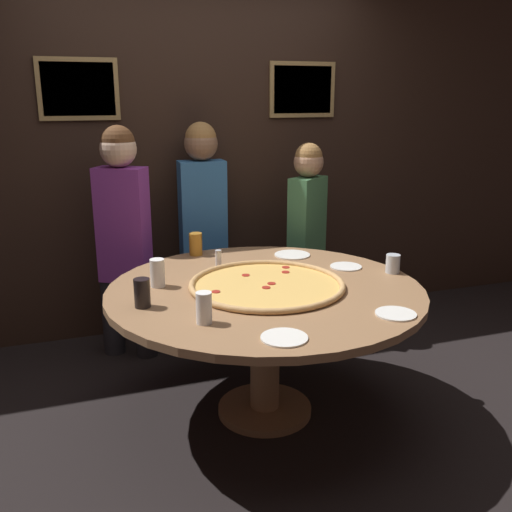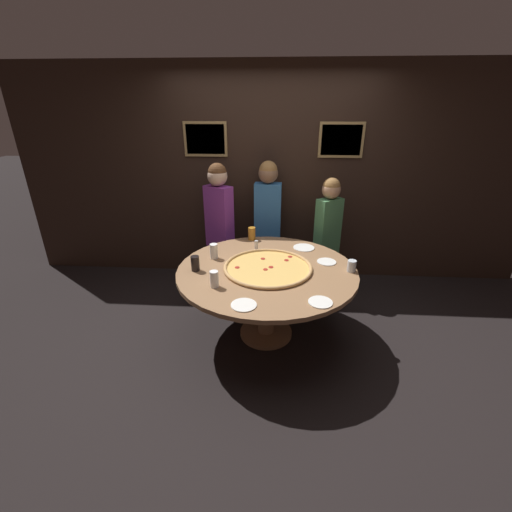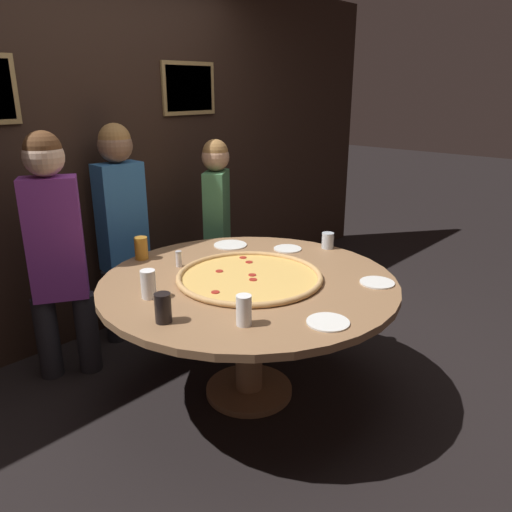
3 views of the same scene
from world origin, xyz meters
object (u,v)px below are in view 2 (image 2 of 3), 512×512
drink_cup_near_right (252,234)px  condiment_shaker (256,245)px  diner_side_left (328,230)px  giant_pizza (268,267)px  white_plate_beside_cup (244,305)px  white_plate_far_back (320,302)px  drink_cup_centre_back (352,266)px  white_plate_near_front (327,262)px  drink_cup_beside_pizza (214,251)px  diner_centre_back (219,220)px  drink_cup_far_left (195,263)px  dining_table (267,280)px  white_plate_left_side (304,248)px  diner_far_left (268,216)px  drink_cup_by_shaker (214,279)px

drink_cup_near_right → condiment_shaker: (0.07, -0.28, -0.02)m
diner_side_left → giant_pizza: bearing=20.9°
drink_cup_near_right → white_plate_beside_cup: bearing=-88.1°
white_plate_far_back → diner_side_left: bearing=81.1°
white_plate_far_back → condiment_shaker: bearing=119.0°
giant_pizza → white_plate_far_back: size_ratio=4.36×
drink_cup_centre_back → white_plate_near_front: drink_cup_centre_back is taller
drink_cup_near_right → white_plate_near_front: (0.77, -0.55, -0.07)m
white_plate_far_back → condiment_shaker: (-0.56, 1.01, 0.05)m
giant_pizza → white_plate_near_front: (0.56, 0.18, -0.01)m
drink_cup_beside_pizza → white_plate_beside_cup: drink_cup_beside_pizza is taller
white_plate_beside_cup → white_plate_near_front: bearing=48.7°
giant_pizza → diner_centre_back: size_ratio=0.54×
drink_cup_near_right → drink_cup_far_left: drink_cup_near_right is taller
dining_table → diner_centre_back: diner_centre_back is taller
white_plate_left_side → diner_far_left: size_ratio=0.15×
drink_cup_by_shaker → white_plate_far_back: drink_cup_by_shaker is taller
drink_cup_beside_pizza → white_plate_far_back: (0.96, -0.76, -0.07)m
white_plate_left_side → white_plate_near_front: bearing=-59.8°
white_plate_far_back → diner_side_left: size_ratio=0.14×
drink_cup_centre_back → diner_far_left: size_ratio=0.07×
drink_cup_centre_back → white_plate_near_front: 0.28m
white_plate_left_side → diner_far_left: 0.79m
white_plate_near_front → drink_cup_near_right: bearing=144.3°
dining_table → white_plate_left_side: size_ratio=7.44×
dining_table → drink_cup_beside_pizza: 0.60m
giant_pizza → white_plate_beside_cup: 0.66m
diner_side_left → drink_cup_beside_pizza: bearing=-2.1°
drink_cup_beside_pizza → drink_cup_centre_back: bearing=-8.8°
white_plate_beside_cup → diner_centre_back: bearing=105.4°
white_plate_far_back → condiment_shaker: 1.16m
condiment_shaker → diner_far_left: size_ratio=0.06×
drink_cup_near_right → white_plate_beside_cup: size_ratio=0.71×
diner_centre_back → white_plate_left_side: bearing=-175.6°
drink_cup_far_left → diner_far_left: bearing=64.0°
giant_pizza → white_plate_left_side: (0.36, 0.52, -0.01)m
drink_cup_centre_back → diner_side_left: diner_side_left is taller
white_plate_left_side → white_plate_far_back: size_ratio=1.18×
condiment_shaker → white_plate_left_side: bearing=7.8°
white_plate_beside_cup → condiment_shaker: 1.10m
drink_cup_beside_pizza → white_plate_left_side: size_ratio=0.66×
drink_cup_centre_back → diner_side_left: bearing=95.7°
drink_cup_by_shaker → diner_centre_back: 1.40m
drink_cup_by_shaker → white_plate_left_side: bearing=48.2°
white_plate_far_back → diner_centre_back: bearing=123.5°
drink_cup_far_left → white_plate_far_back: 1.19m
white_plate_far_back → white_plate_near_front: same height
drink_cup_centre_back → white_plate_beside_cup: 1.12m
diner_far_left → white_plate_beside_cup: bearing=88.3°
drink_cup_near_right → condiment_shaker: drink_cup_near_right is taller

